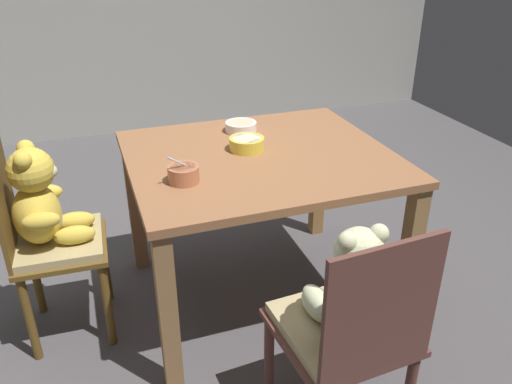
% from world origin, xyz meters
% --- Properties ---
extents(ground_plane, '(5.20, 5.20, 0.04)m').
position_xyz_m(ground_plane, '(0.00, 0.00, -0.02)').
color(ground_plane, '#4B474A').
extents(dining_table, '(1.11, 0.97, 0.74)m').
position_xyz_m(dining_table, '(0.00, 0.00, 0.63)').
color(dining_table, '#8F5C3A').
rests_on(dining_table, ground_plane).
extents(teddy_chair_near_front, '(0.44, 0.42, 0.87)m').
position_xyz_m(teddy_chair_near_front, '(0.00, -0.83, 0.55)').
color(teddy_chair_near_front, brown).
rests_on(teddy_chair_near_front, ground_plane).
extents(teddy_chair_near_left, '(0.38, 0.39, 0.91)m').
position_xyz_m(teddy_chair_near_left, '(-0.90, 0.05, 0.57)').
color(teddy_chair_near_left, brown).
rests_on(teddy_chair_near_left, ground_plane).
extents(porridge_bowl_yellow_center, '(0.15, 0.15, 0.06)m').
position_xyz_m(porridge_bowl_yellow_center, '(-0.04, 0.06, 0.77)').
color(porridge_bowl_yellow_center, gold).
rests_on(porridge_bowl_yellow_center, dining_table).
extents(porridge_bowl_terracotta_near_left, '(0.12, 0.12, 0.12)m').
position_xyz_m(porridge_bowl_terracotta_near_left, '(-0.37, -0.16, 0.77)').
color(porridge_bowl_terracotta_near_left, '#B86C48').
rests_on(porridge_bowl_terracotta_near_left, dining_table).
extents(porridge_bowl_white_far_center, '(0.15, 0.15, 0.05)m').
position_xyz_m(porridge_bowl_white_far_center, '(0.01, 0.29, 0.76)').
color(porridge_bowl_white_far_center, white).
rests_on(porridge_bowl_white_far_center, dining_table).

